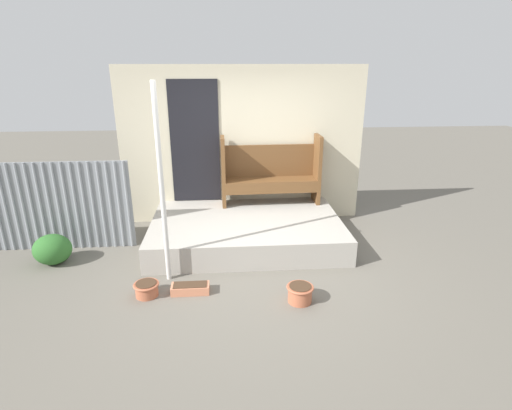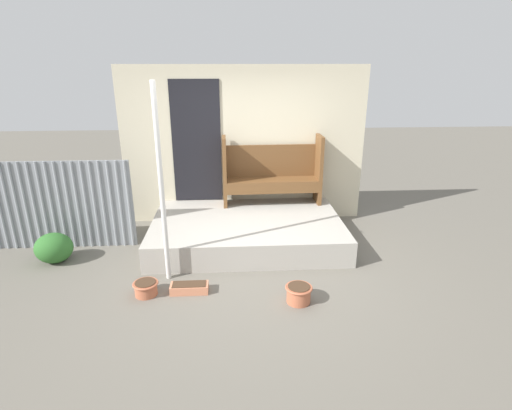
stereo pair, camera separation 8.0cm
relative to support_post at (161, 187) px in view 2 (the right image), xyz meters
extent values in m
plane|color=#666056|center=(1.06, 0.09, -1.22)|extent=(24.00, 24.00, 0.00)
cube|color=#A8A399|center=(1.06, 1.05, -1.04)|extent=(2.86, 1.90, 0.37)
cube|color=beige|center=(1.06, 2.03, 0.08)|extent=(4.06, 0.06, 2.60)
cube|color=black|center=(0.27, 1.99, 0.16)|extent=(0.80, 0.02, 2.00)
cube|color=gray|center=(-2.09, 1.04, -0.56)|extent=(2.94, 0.02, 1.32)
cylinder|color=gray|center=(-2.40, 1.02, -0.56)|extent=(0.04, 0.04, 1.32)
cylinder|color=gray|center=(-2.27, 1.02, -0.56)|extent=(0.04, 0.04, 1.32)
cylinder|color=gray|center=(-2.15, 1.02, -0.56)|extent=(0.04, 0.04, 1.32)
cylinder|color=gray|center=(-2.03, 1.02, -0.56)|extent=(0.04, 0.04, 1.32)
cylinder|color=gray|center=(-1.91, 1.02, -0.56)|extent=(0.04, 0.04, 1.32)
cylinder|color=gray|center=(-1.79, 1.02, -0.56)|extent=(0.04, 0.04, 1.32)
cylinder|color=gray|center=(-1.66, 1.02, -0.56)|extent=(0.04, 0.04, 1.32)
cylinder|color=gray|center=(-1.54, 1.02, -0.56)|extent=(0.04, 0.04, 1.32)
cylinder|color=gray|center=(-1.42, 1.02, -0.56)|extent=(0.04, 0.04, 1.32)
cylinder|color=gray|center=(-1.30, 1.02, -0.56)|extent=(0.04, 0.04, 1.32)
cylinder|color=gray|center=(-1.17, 1.02, -0.56)|extent=(0.04, 0.04, 1.32)
cylinder|color=gray|center=(-1.05, 1.02, -0.56)|extent=(0.04, 0.04, 1.32)
cylinder|color=gray|center=(-0.93, 1.02, -0.56)|extent=(0.04, 0.04, 1.32)
cylinder|color=gray|center=(-0.81, 1.02, -0.56)|extent=(0.04, 0.04, 1.32)
cylinder|color=gray|center=(-0.68, 1.02, -0.56)|extent=(0.04, 0.04, 1.32)
cylinder|color=silver|center=(0.00, 0.00, 0.00)|extent=(0.06, 0.06, 2.45)
cube|color=brown|center=(0.72, 1.74, -0.28)|extent=(0.07, 0.40, 1.14)
cube|color=brown|center=(2.28, 1.77, -0.28)|extent=(0.07, 0.40, 1.14)
cube|color=brown|center=(1.50, 1.76, -0.45)|extent=(1.51, 0.43, 0.04)
cube|color=brown|center=(1.51, 1.57, -0.55)|extent=(1.50, 0.06, 0.15)
cube|color=brown|center=(1.50, 1.94, -0.16)|extent=(1.50, 0.07, 0.54)
cylinder|color=#B26042|center=(-0.21, -0.38, -1.14)|extent=(0.27, 0.27, 0.16)
torus|color=#B26042|center=(-0.21, -0.38, -1.07)|extent=(0.31, 0.31, 0.02)
cylinder|color=#422D1E|center=(-0.21, -0.38, -1.06)|extent=(0.24, 0.24, 0.01)
cylinder|color=#B26042|center=(1.58, -0.64, -1.12)|extent=(0.28, 0.28, 0.20)
torus|color=#B26042|center=(1.58, -0.64, -1.04)|extent=(0.32, 0.32, 0.02)
cylinder|color=#422D1E|center=(1.58, -0.64, -1.02)|extent=(0.25, 0.25, 0.01)
cube|color=tan|center=(0.30, -0.36, -1.17)|extent=(0.46, 0.19, 0.11)
cube|color=#422D1E|center=(0.30, -0.36, -1.11)|extent=(0.40, 0.16, 0.01)
ellipsoid|color=#2D6628|center=(-1.64, 0.55, -1.01)|extent=(0.51, 0.46, 0.42)
camera|label=1|loc=(0.76, -4.59, 1.41)|focal=28.00mm
camera|label=2|loc=(0.84, -4.59, 1.41)|focal=28.00mm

